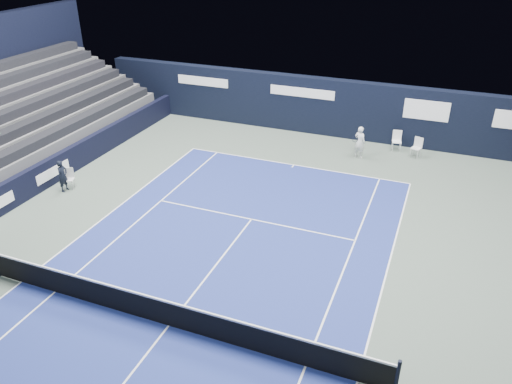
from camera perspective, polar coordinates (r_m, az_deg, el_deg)
ground at (r=16.43m, az=-6.37°, el=-10.54°), size 48.00×48.00×0.00m
court_surface at (r=15.13m, az=-9.95°, el=-14.83°), size 10.97×23.77×0.01m
folding_chair_back_a at (r=26.70m, az=15.80°, el=5.84°), size 0.54×0.52×1.03m
folding_chair_back_b at (r=26.18m, az=17.94°, el=5.04°), size 0.56×0.55×1.00m
line_judge_chair at (r=23.34m, az=-20.60°, el=1.64°), size 0.53×0.52×0.92m
line_judge at (r=23.08m, az=-21.21°, el=1.73°), size 0.35×0.52×1.41m
court_markings at (r=15.13m, az=-9.95°, el=-14.82°), size 11.03×23.83×0.00m
tennis_net at (r=14.80m, az=-10.12°, el=-13.40°), size 12.90×0.10×1.10m
back_sponsor_wall at (r=27.86m, az=7.41°, el=9.71°), size 26.00×0.63×3.10m
side_barrier_left at (r=23.96m, az=-22.51°, el=2.15°), size 0.33×22.00×1.20m
tennis_player at (r=25.28m, az=11.76°, el=5.62°), size 0.69×0.90×1.62m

